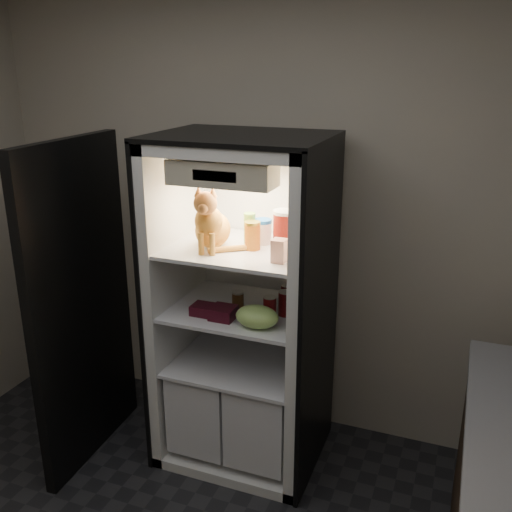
{
  "coord_description": "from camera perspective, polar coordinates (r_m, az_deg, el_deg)",
  "views": [
    {
      "loc": [
        1.11,
        -1.32,
        2.21
      ],
      "look_at": [
        0.09,
        1.32,
        1.25
      ],
      "focal_mm": 40.0,
      "sensor_mm": 36.0,
      "label": 1
    }
  ],
  "objects": [
    {
      "name": "grape_bag",
      "position": [
        2.89,
        0.1,
        -6.09
      ],
      "size": [
        0.23,
        0.16,
        0.11
      ],
      "primitive_type": "ellipsoid",
      "color": "#8ABF59",
      "rests_on": "refrigerator"
    },
    {
      "name": "mayo_tub",
      "position": [
        3.05,
        0.69,
        2.49
      ],
      "size": [
        0.1,
        0.1,
        0.13
      ],
      "color": "white",
      "rests_on": "refrigerator"
    },
    {
      "name": "berry_box_left",
      "position": [
        3.06,
        -5.38,
        -5.33
      ],
      "size": [
        0.11,
        0.11,
        0.05
      ],
      "primitive_type": "cube",
      "color": "#480C1E",
      "rests_on": "refrigerator"
    },
    {
      "name": "room_shell",
      "position": [
        1.83,
        -17.83,
        -1.12
      ],
      "size": [
        3.6,
        3.6,
        3.6
      ],
      "color": "white",
      "rests_on": "floor"
    },
    {
      "name": "soda_can_b",
      "position": [
        3.02,
        2.93,
        -4.74
      ],
      "size": [
        0.07,
        0.07,
        0.13
      ],
      "color": "black",
      "rests_on": "refrigerator"
    },
    {
      "name": "soda_can_a",
      "position": [
        3.14,
        3.09,
        -3.93
      ],
      "size": [
        0.07,
        0.07,
        0.12
      ],
      "color": "black",
      "rests_on": "refrigerator"
    },
    {
      "name": "pepper_jar",
      "position": [
        2.93,
        2.91,
        2.57
      ],
      "size": [
        0.13,
        0.13,
        0.21
      ],
      "color": "maroon",
      "rests_on": "refrigerator"
    },
    {
      "name": "condiment_jar",
      "position": [
        3.13,
        -1.83,
        -4.32
      ],
      "size": [
        0.07,
        0.07,
        0.09
      ],
      "color": "#573418",
      "rests_on": "refrigerator"
    },
    {
      "name": "fridge_door",
      "position": [
        3.34,
        -17.05,
        -5.01
      ],
      "size": [
        0.1,
        0.87,
        1.85
      ],
      "rotation": [
        0.0,
        0.0,
        0.05
      ],
      "color": "black",
      "rests_on": "floor"
    },
    {
      "name": "cream_carton",
      "position": [
        2.77,
        2.33,
        0.53
      ],
      "size": [
        0.07,
        0.07,
        0.12
      ],
      "primitive_type": "cube",
      "color": "silver",
      "rests_on": "refrigerator"
    },
    {
      "name": "berry_box_right",
      "position": [
        3.0,
        -3.29,
        -5.69
      ],
      "size": [
        0.13,
        0.13,
        0.06
      ],
      "primitive_type": "cube",
      "color": "#480C1E",
      "rests_on": "refrigerator"
    },
    {
      "name": "parmesan_shaker",
      "position": [
        3.05,
        -0.64,
        2.8
      ],
      "size": [
        0.06,
        0.06,
        0.17
      ],
      "color": "#238027",
      "rests_on": "refrigerator"
    },
    {
      "name": "salsa_jar",
      "position": [
        2.95,
        -0.37,
        2.07
      ],
      "size": [
        0.08,
        0.08,
        0.15
      ],
      "color": "maroon",
      "rests_on": "refrigerator"
    },
    {
      "name": "soda_can_c",
      "position": [
        2.98,
        1.37,
        -5.22
      ],
      "size": [
        0.07,
        0.07,
        0.13
      ],
      "color": "black",
      "rests_on": "refrigerator"
    },
    {
      "name": "tabby_cat",
      "position": [
        2.95,
        -4.53,
        3.17
      ],
      "size": [
        0.32,
        0.35,
        0.36
      ],
      "rotation": [
        0.0,
        0.0,
        0.21
      ],
      "color": "#B06316",
      "rests_on": "refrigerator"
    },
    {
      "name": "refrigerator",
      "position": [
        3.25,
        -1.09,
        -7.13
      ],
      "size": [
        0.9,
        0.72,
        1.88
      ],
      "color": "white",
      "rests_on": "floor"
    }
  ]
}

